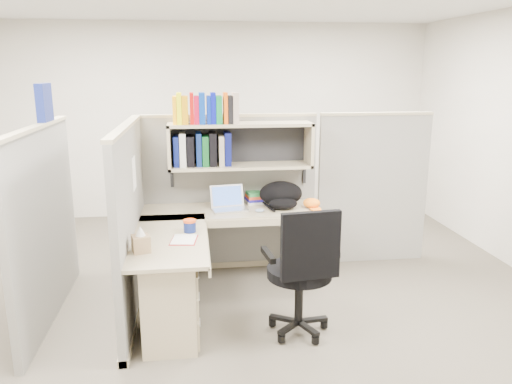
{
  "coord_description": "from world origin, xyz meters",
  "views": [
    {
      "loc": [
        -0.36,
        -4.12,
        2.06
      ],
      "look_at": [
        0.2,
        0.25,
        0.98
      ],
      "focal_mm": 35.0,
      "sensor_mm": 36.0,
      "label": 1
    }
  ],
  "objects": [
    {
      "name": "snack_canister",
      "position": [
        -0.41,
        -0.08,
        0.79
      ],
      "size": [
        0.11,
        0.11,
        0.11
      ],
      "color": "navy",
      "rests_on": "desk"
    },
    {
      "name": "loose_paper",
      "position": [
        -0.46,
        -0.27,
        0.73
      ],
      "size": [
        0.22,
        0.27,
        0.0
      ],
      "primitive_type": null,
      "rotation": [
        0.0,
        0.0,
        -0.13
      ],
      "color": "white",
      "rests_on": "desk"
    },
    {
      "name": "tissue_box",
      "position": [
        -0.77,
        -0.51,
        0.83
      ],
      "size": [
        0.16,
        0.16,
        0.2
      ],
      "primitive_type": null,
      "rotation": [
        0.0,
        0.0,
        0.27
      ],
      "color": "#A3845C",
      "rests_on": "desk"
    },
    {
      "name": "orange_cap",
      "position": [
        0.79,
        0.54,
        0.78
      ],
      "size": [
        0.21,
        0.23,
        0.09
      ],
      "primitive_type": null,
      "rotation": [
        0.0,
        0.0,
        0.2
      ],
      "color": "orange",
      "rests_on": "desk"
    },
    {
      "name": "paper_cup",
      "position": [
        0.03,
        0.72,
        0.78
      ],
      "size": [
        0.08,
        0.08,
        0.11
      ],
      "primitive_type": "cylinder",
      "rotation": [
        0.0,
        0.0,
        0.1
      ],
      "color": "white",
      "rests_on": "desk"
    },
    {
      "name": "mouse",
      "position": [
        0.26,
        0.44,
        0.75
      ],
      "size": [
        0.09,
        0.06,
        0.03
      ],
      "primitive_type": "ellipsoid",
      "rotation": [
        0.0,
        0.0,
        0.01
      ],
      "color": "#859DBC",
      "rests_on": "desk"
    },
    {
      "name": "desk",
      "position": [
        -0.41,
        -0.29,
        0.44
      ],
      "size": [
        1.74,
        1.75,
        0.73
      ],
      "color": "tan",
      "rests_on": "ground"
    },
    {
      "name": "backpack",
      "position": [
        0.5,
        0.58,
        0.86
      ],
      "size": [
        0.46,
        0.38,
        0.25
      ],
      "primitive_type": null,
      "rotation": [
        0.0,
        0.0,
        -0.11
      ],
      "color": "black",
      "rests_on": "desk"
    },
    {
      "name": "task_chair",
      "position": [
        0.44,
        -0.6,
        0.38
      ],
      "size": [
        0.58,
        0.54,
        1.08
      ],
      "color": "black",
      "rests_on": "ground"
    },
    {
      "name": "ground",
      "position": [
        0.0,
        0.0,
        0.0
      ],
      "size": [
        6.0,
        6.0,
        0.0
      ],
      "primitive_type": "plane",
      "color": "#3C372E",
      "rests_on": "ground"
    },
    {
      "name": "laptop",
      "position": [
        -0.02,
        0.54,
        0.85
      ],
      "size": [
        0.38,
        0.38,
        0.24
      ],
      "primitive_type": null,
      "rotation": [
        0.0,
        0.0,
        0.15
      ],
      "color": "silver",
      "rests_on": "desk"
    },
    {
      "name": "cubicle",
      "position": [
        -0.37,
        0.45,
        0.91
      ],
      "size": [
        3.79,
        1.84,
        1.95
      ],
      "color": "slate",
      "rests_on": "ground"
    },
    {
      "name": "book_stack",
      "position": [
        0.25,
        0.81,
        0.79
      ],
      "size": [
        0.2,
        0.25,
        0.11
      ],
      "primitive_type": null,
      "rotation": [
        0.0,
        0.0,
        0.14
      ],
      "color": "gray",
      "rests_on": "desk"
    },
    {
      "name": "room_shell",
      "position": [
        0.0,
        0.0,
        1.62
      ],
      "size": [
        6.0,
        6.0,
        6.0
      ],
      "color": "#B7B1A5",
      "rests_on": "ground"
    }
  ]
}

